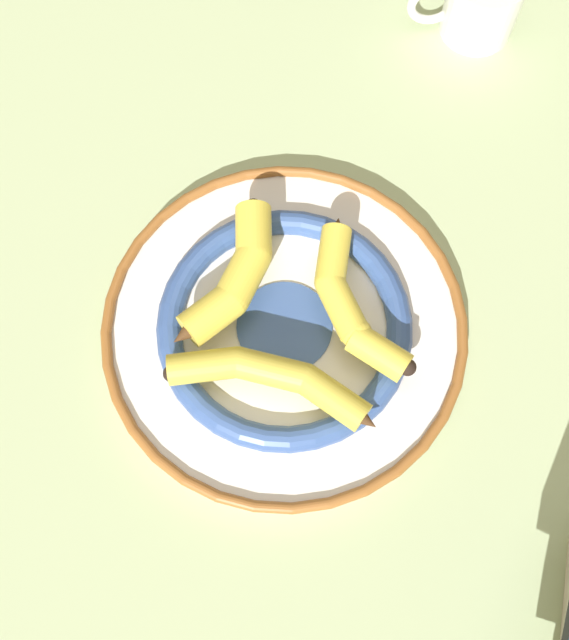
{
  "coord_description": "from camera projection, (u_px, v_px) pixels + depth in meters",
  "views": [
    {
      "loc": [
        -0.21,
        0.22,
        0.73
      ],
      "look_at": [
        -0.04,
        0.03,
        0.04
      ],
      "focal_mm": 42.0,
      "sensor_mm": 36.0,
      "label": 1
    }
  ],
  "objects": [
    {
      "name": "coffee_mug",
      "position": [
        480.0,
        3.0,
        0.87
      ],
      "size": [
        0.11,
        0.11,
        0.08
      ],
      "rotation": [
        0.0,
        0.0,
        0.77
      ],
      "color": "white",
      "rests_on": "ground_plane"
    },
    {
      "name": "banana_b",
      "position": [
        234.0,
        278.0,
        0.74
      ],
      "size": [
        0.09,
        0.17,
        0.04
      ],
      "rotation": [
        0.0,
        0.0,
        -1.26
      ],
      "color": "yellow",
      "rests_on": "decorative_bowl"
    },
    {
      "name": "decorative_bowl",
      "position": [
        284.0,
        327.0,
        0.76
      ],
      "size": [
        0.37,
        0.37,
        0.04
      ],
      "color": "white",
      "rests_on": "ground_plane"
    },
    {
      "name": "ground_plane",
      "position": [
        279.0,
        287.0,
        0.79
      ],
      "size": [
        2.8,
        2.8,
        0.0
      ],
      "primitive_type": "plane",
      "color": "#B2C693"
    },
    {
      "name": "banana_a",
      "position": [
        273.0,
        379.0,
        0.71
      ],
      "size": [
        0.19,
        0.12,
        0.03
      ],
      "rotation": [
        0.0,
        0.0,
        0.5
      ],
      "color": "gold",
      "rests_on": "decorative_bowl"
    },
    {
      "name": "banana_c",
      "position": [
        350.0,
        302.0,
        0.73
      ],
      "size": [
        0.17,
        0.11,
        0.03
      ],
      "rotation": [
        0.0,
        0.0,
        -3.56
      ],
      "color": "yellow",
      "rests_on": "decorative_bowl"
    }
  ]
}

